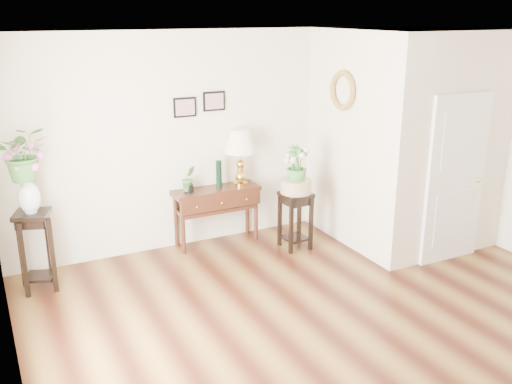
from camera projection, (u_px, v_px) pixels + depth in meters
floor at (347, 326)px, 5.71m from camera, size 6.00×5.50×0.02m
ceiling at (363, 37)px, 4.85m from camera, size 6.00×5.50×0.02m
wall_back at (232, 137)px, 7.62m from camera, size 6.00×0.02×2.80m
wall_left at (5, 252)px, 3.99m from camera, size 0.02×5.50×2.80m
partition at (403, 136)px, 7.69m from camera, size 1.80×1.95×2.80m
door at (456, 179)px, 6.95m from camera, size 0.90×0.05×2.10m
art_print_left at (185, 107)px, 7.19m from camera, size 0.30×0.02×0.25m
art_print_right at (214, 101)px, 7.34m from camera, size 0.30×0.02×0.25m
wall_ornament at (342, 91)px, 7.20m from camera, size 0.07×0.51×0.51m
console_table at (217, 216)px, 7.64m from camera, size 1.17×0.40×0.78m
table_lamp at (241, 159)px, 7.57m from camera, size 0.57×0.57×0.76m
green_vase at (219, 175)px, 7.49m from camera, size 0.09×0.09×0.37m
potted_plant at (189, 180)px, 7.30m from camera, size 0.20×0.17×0.34m
plant_stand_a at (36, 251)px, 6.34m from camera, size 0.46×0.46×0.92m
porcelain_vase at (29, 192)px, 6.13m from camera, size 0.26×0.26×0.41m
lily_arrangement at (23, 150)px, 5.99m from camera, size 0.57×0.51×0.59m
plant_stand_b at (295, 220)px, 7.49m from camera, size 0.38×0.38×0.77m
ceramic_bowl at (296, 187)px, 7.35m from camera, size 0.51×0.51×0.18m
narcissus at (296, 165)px, 7.26m from camera, size 0.29×0.29×0.50m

